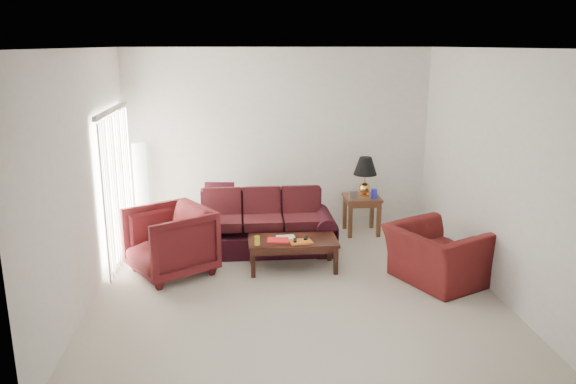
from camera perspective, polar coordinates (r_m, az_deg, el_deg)
The scene contains 19 objects.
floor at distance 7.36m, azimuth 0.62°, elevation -9.63°, with size 5.00×5.00×0.00m, color #B8AD9D.
blinds at distance 8.38m, azimuth -17.00°, elevation 0.59°, with size 0.10×2.00×2.16m, color silver.
sofa at distance 8.45m, azimuth -2.60°, elevation -3.14°, with size 2.17×0.94×0.89m, color black, non-canonical shape.
throw_pillow at distance 8.89m, azimuth -6.96°, elevation -0.46°, with size 0.46×0.13×0.46m, color black.
end_table at distance 9.36m, azimuth 7.47°, elevation -2.30°, with size 0.57×0.57×0.62m, color #482318, non-canonical shape.
table_lamp at distance 9.25m, azimuth 7.83°, elevation 1.56°, with size 0.39×0.39×0.65m, color gold, non-canonical shape.
clock at distance 9.08m, azimuth 6.67°, elevation -0.30°, with size 0.14×0.05×0.14m, color #AEAEB2.
blue_canister at distance 9.16m, azimuth 8.73°, elevation -0.19°, with size 0.10×0.10×0.16m, color #1B19A7.
picture_frame at distance 9.41m, azimuth 6.48°, elevation 0.28°, with size 0.12×0.02×0.15m, color silver.
floor_lamp at distance 9.28m, azimuth -14.67°, elevation 0.17°, with size 0.25×0.25×1.56m, color silver, non-canonical shape.
armchair_left at distance 7.78m, azimuth -11.87°, elevation -4.92°, with size 0.99×1.02×0.93m, color #430F12.
armchair_right at distance 7.64m, azimuth 14.87°, elevation -6.21°, with size 1.14×1.00×0.74m, color #491111.
coffee_table at distance 7.85m, azimuth 0.49°, elevation -6.32°, with size 1.23×0.61×0.43m, color black, non-canonical shape.
magazine_red at distance 7.72m, azimuth -1.02°, elevation -4.93°, with size 0.29×0.22×0.02m, color red.
magazine_white at distance 7.84m, azimuth -0.21°, elevation -4.63°, with size 0.25×0.19×0.01m, color white.
magazine_orange at distance 7.67m, azimuth 1.31°, elevation -5.06°, with size 0.30×0.22×0.02m, color #CE6118.
remote_a at distance 7.67m, azimuth 0.72°, elevation -4.91°, with size 0.04×0.15×0.02m, color black.
remote_b at distance 7.77m, azimuth 1.87°, elevation -4.66°, with size 0.05×0.16×0.02m, color black.
yellow_glass at distance 7.57m, azimuth -3.15°, elevation -4.94°, with size 0.07×0.07×0.12m, color yellow.
Camera 1 is at (-0.69, -6.67, 3.04)m, focal length 35.00 mm.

